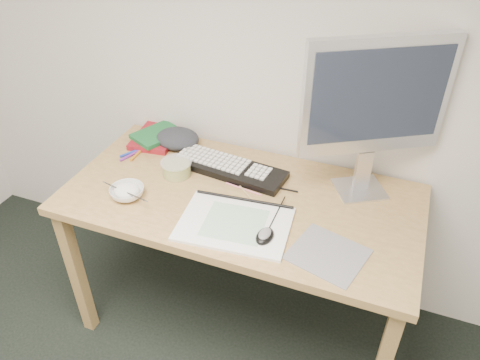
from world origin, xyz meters
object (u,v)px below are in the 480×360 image
at_px(sketchpad, 235,224).
at_px(monitor, 376,101).
at_px(desk, 240,212).
at_px(keyboard, 229,168).
at_px(rice_bowl, 127,192).

relative_size(sketchpad, monitor, 0.64).
bearing_deg(monitor, sketchpad, -166.38).
bearing_deg(sketchpad, desk, 98.51).
bearing_deg(keyboard, monitor, 13.52).
distance_m(desk, keyboard, 0.21).
bearing_deg(keyboard, desk, -47.01).
bearing_deg(rice_bowl, desk, 21.42).
xyz_separation_m(desk, sketchpad, (0.04, -0.17, 0.09)).
bearing_deg(monitor, desk, 175.52).
height_order(keyboard, monitor, monitor).
distance_m(monitor, rice_bowl, 1.00).
distance_m(desk, rice_bowl, 0.46).
bearing_deg(rice_bowl, sketchpad, -0.64).
distance_m(sketchpad, keyboard, 0.35).
relative_size(keyboard, rice_bowl, 3.65).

